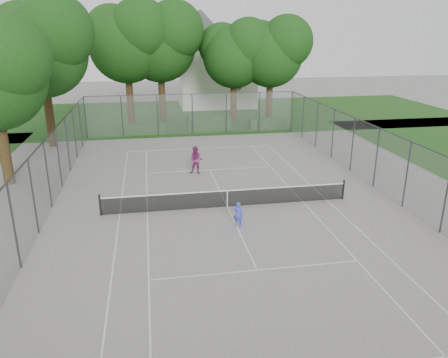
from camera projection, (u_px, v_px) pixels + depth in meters
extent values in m
plane|color=slate|center=(227.00, 207.00, 22.73)|extent=(120.00, 120.00, 0.00)
cube|color=#194212|center=(184.00, 115.00, 46.94)|extent=(60.00, 20.00, 0.00)
cube|color=silver|center=(200.00, 148.00, 33.79)|extent=(10.97, 0.06, 0.01)
cube|color=silver|center=(120.00, 214.00, 21.83)|extent=(0.06, 23.77, 0.01)
cube|color=silver|center=(327.00, 200.00, 23.62)|extent=(0.06, 23.77, 0.01)
cube|color=silver|center=(147.00, 212.00, 22.06)|extent=(0.06, 23.77, 0.01)
cube|color=silver|center=(303.00, 202.00, 23.40)|extent=(0.06, 23.77, 0.01)
cube|color=silver|center=(257.00, 270.00, 16.77)|extent=(8.23, 0.06, 0.01)
cube|color=silver|center=(210.00, 170.00, 28.69)|extent=(8.23, 0.06, 0.01)
cube|color=silver|center=(227.00, 207.00, 22.73)|extent=(0.06, 12.80, 0.01)
cube|color=silver|center=(200.00, 149.00, 33.66)|extent=(0.06, 0.30, 0.01)
cylinder|color=black|center=(100.00, 205.00, 21.51)|extent=(0.10, 0.10, 1.10)
cylinder|color=black|center=(343.00, 190.00, 23.59)|extent=(0.10, 0.10, 1.10)
cube|color=black|center=(227.00, 199.00, 22.58)|extent=(12.67, 0.01, 0.86)
cube|color=silver|center=(227.00, 191.00, 22.43)|extent=(12.77, 0.03, 0.06)
cube|color=silver|center=(227.00, 199.00, 22.59)|extent=(0.05, 0.02, 0.88)
cylinder|color=#38383D|center=(85.00, 118.00, 36.52)|extent=(0.08, 0.08, 3.50)
cylinder|color=#38383D|center=(291.00, 111.00, 39.46)|extent=(0.08, 0.08, 3.50)
cube|color=slate|center=(192.00, 114.00, 37.99)|extent=(18.00, 0.02, 3.50)
cube|color=slate|center=(41.00, 185.00, 20.69)|extent=(0.02, 34.00, 3.50)
cube|color=slate|center=(391.00, 166.00, 23.62)|extent=(0.02, 34.00, 3.50)
cube|color=#38383D|center=(192.00, 94.00, 37.42)|extent=(18.00, 0.05, 0.05)
cube|color=#38383D|center=(36.00, 150.00, 20.12)|extent=(0.05, 34.00, 0.05)
cube|color=#38383D|center=(395.00, 134.00, 23.05)|extent=(0.05, 34.00, 0.05)
cylinder|color=#352513|center=(130.00, 98.00, 42.04)|extent=(0.66, 0.66, 4.91)
sphere|color=#11360E|center=(126.00, 45.00, 40.45)|extent=(6.99, 6.99, 6.99)
sphere|color=#11360E|center=(141.00, 29.00, 39.24)|extent=(5.59, 5.59, 5.59)
sphere|color=#11360E|center=(112.00, 33.00, 40.72)|extent=(5.24, 5.24, 5.24)
cylinder|color=#352513|center=(162.00, 97.00, 43.14)|extent=(0.66, 0.66, 4.85)
sphere|color=#11360E|center=(160.00, 46.00, 41.56)|extent=(6.90, 6.90, 6.90)
sphere|color=#11360E|center=(174.00, 30.00, 40.37)|extent=(5.52, 5.52, 5.52)
sphere|color=#11360E|center=(146.00, 34.00, 41.83)|extent=(5.18, 5.18, 5.18)
cylinder|color=#352513|center=(234.00, 100.00, 42.98)|extent=(0.63, 0.63, 4.19)
sphere|color=#11360E|center=(234.00, 57.00, 41.61)|extent=(5.96, 5.96, 5.96)
sphere|color=#11360E|center=(248.00, 44.00, 40.59)|extent=(4.77, 4.77, 4.77)
sphere|color=#11360E|center=(222.00, 47.00, 41.85)|extent=(4.47, 4.47, 4.47)
cylinder|color=#352513|center=(269.00, 100.00, 42.80)|extent=(0.63, 0.63, 4.30)
sphere|color=#11360E|center=(271.00, 55.00, 41.40)|extent=(6.12, 6.12, 6.12)
sphere|color=#11360E|center=(287.00, 42.00, 40.34)|extent=(4.89, 4.89, 4.89)
sphere|color=#11360E|center=(258.00, 45.00, 41.64)|extent=(4.59, 4.59, 4.59)
cylinder|color=#352513|center=(50.00, 116.00, 33.84)|extent=(0.65, 0.65, 4.81)
sphere|color=#11360E|center=(41.00, 51.00, 32.27)|extent=(6.84, 6.84, 6.84)
sphere|color=#11360E|center=(56.00, 32.00, 31.10)|extent=(5.48, 5.48, 5.48)
sphere|color=#11360E|center=(25.00, 37.00, 32.54)|extent=(5.13, 5.13, 5.13)
cylinder|color=#352513|center=(4.00, 150.00, 25.55)|extent=(0.62, 0.62, 4.14)
sphere|color=#11360E|center=(7.00, 57.00, 23.19)|extent=(4.71, 4.71, 4.71)
cube|color=#1E4817|center=(145.00, 129.00, 38.45)|extent=(3.44, 1.03, 0.86)
cube|color=#1E4817|center=(209.00, 124.00, 39.65)|extent=(3.89, 1.11, 1.22)
cube|color=#1E4817|center=(267.00, 124.00, 40.25)|extent=(3.35, 1.23, 1.00)
cube|color=white|center=(216.00, 78.00, 51.64)|extent=(8.59, 6.44, 6.44)
cube|color=#525358|center=(216.00, 50.00, 50.59)|extent=(8.50, 6.66, 8.50)
imported|color=blue|center=(238.00, 214.00, 20.36)|extent=(0.52, 0.44, 1.20)
imported|color=#7E2A61|center=(196.00, 160.00, 27.69)|extent=(1.06, 0.95, 1.78)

